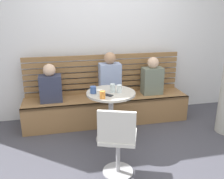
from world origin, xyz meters
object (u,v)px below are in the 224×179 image
person_child_left (50,85)px  cup_water_clear (119,89)px  person_adult (110,78)px  cup_tumbler_orange (103,95)px  person_child_middle (152,78)px  white_chair (118,140)px  phone_on_table (108,95)px  cup_mug_blue (93,90)px  cup_ceramic_white (99,92)px  cup_glass_tall (113,88)px  cafe_table (111,107)px  booth_bench (107,109)px

person_child_left → cup_water_clear: size_ratio=5.47×
person_adult → cup_tumbler_orange: (-0.27, -0.82, 0.01)m
person_child_middle → white_chair: bearing=-123.5°
phone_on_table → cup_mug_blue: bearing=99.5°
cup_tumbler_orange → cup_water_clear: (0.26, 0.18, 0.01)m
person_child_left → cup_water_clear: bearing=-35.9°
white_chair → cup_mug_blue: white_chair is taller
person_child_left → cup_ceramic_white: person_child_left is taller
person_child_left → cup_tumbler_orange: 1.09m
cup_mug_blue → cup_ceramic_white: bearing=-51.6°
white_chair → cup_water_clear: (0.21, 0.76, 0.33)m
person_child_left → cup_water_clear: person_child_left is taller
cup_tumbler_orange → cup_glass_tall: (0.18, 0.21, 0.01)m
cafe_table → person_child_left: size_ratio=1.23×
cup_tumbler_orange → cup_mug_blue: bearing=110.6°
white_chair → booth_bench: bearing=83.3°
cup_glass_tall → person_child_middle: bearing=37.9°
cup_glass_tall → phone_on_table: (-0.09, -0.11, -0.06)m
cup_tumbler_orange → cup_water_clear: cup_water_clear is taller
cup_tumbler_orange → cup_water_clear: size_ratio=0.91×
person_child_left → phone_on_table: (0.75, -0.75, 0.04)m
person_child_middle → cup_glass_tall: 1.06m
white_chair → cup_water_clear: size_ratio=7.73×
white_chair → cup_tumbler_orange: (-0.06, 0.59, 0.33)m
booth_bench → cup_water_clear: (0.04, -0.66, 0.57)m
white_chair → cafe_table: bearing=82.8°
white_chair → person_child_middle: bearing=56.5°
person_child_middle → cup_tumbler_orange: size_ratio=6.36×
cup_water_clear → cup_glass_tall: size_ratio=0.92×
white_chair → person_child_middle: size_ratio=1.34×
cup_tumbler_orange → person_child_left: bearing=128.1°
cup_tumbler_orange → cup_mug_blue: 0.25m
person_child_middle → cup_ceramic_white: 1.26m
booth_bench → person_child_left: person_child_left is taller
booth_bench → white_chair: (-0.17, -1.43, 0.24)m
white_chair → cup_glass_tall: cup_glass_tall is taller
white_chair → person_child_left: bearing=116.7°
cafe_table → booth_bench: bearing=83.8°
cup_mug_blue → booth_bench: bearing=62.9°
booth_bench → person_child_left: bearing=179.3°
cup_ceramic_white → cup_water_clear: bearing=6.6°
cup_tumbler_orange → phone_on_table: (0.09, 0.10, -0.05)m
cafe_table → person_adult: (0.11, 0.60, 0.26)m
cup_tumbler_orange → phone_on_table: 0.14m
cafe_table → white_chair: (-0.10, -0.81, -0.05)m
booth_bench → phone_on_table: 0.91m
booth_bench → cup_glass_tall: bearing=-94.2°
cafe_table → person_child_middle: 1.09m
cup_tumbler_orange → cup_mug_blue: size_ratio=1.05×
cup_mug_blue → person_child_middle: bearing=29.7°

